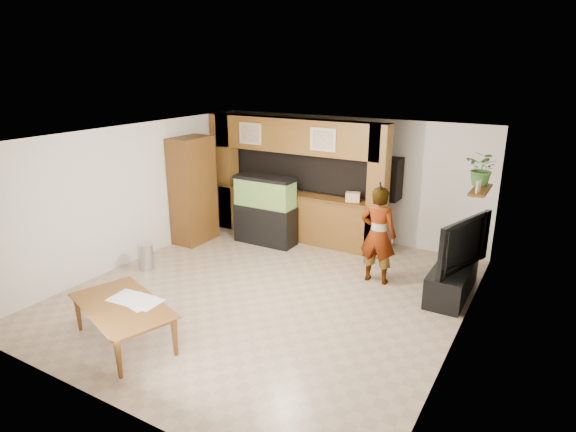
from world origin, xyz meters
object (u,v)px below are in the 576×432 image
Objects in this scene: pantry_cabinet at (193,190)px; television at (456,242)px; aquarium at (265,211)px; person at (378,235)px; dining_table at (122,324)px.

pantry_cabinet is 1.52× the size of television.
person reaches higher than aquarium.
aquarium is at bearing 100.21° from television.
dining_table is (0.42, -4.25, -0.42)m from aquarium.
person is 4.31m from dining_table.
aquarium is 4.00m from television.
dining_table is at bearing -84.84° from aquarium.
person is at bearing -13.70° from aquarium.
aquarium is at bearing -14.79° from person.
television is at bearing -7.72° from aquarium.
person is (4.09, -0.00, -0.26)m from pantry_cabinet.
dining_table is (-3.54, -3.74, -0.65)m from television.
television is at bearing 1.37° from pantry_cabinet.
dining_table is at bearing -63.39° from pantry_cabinet.
person is (2.70, -0.63, 0.15)m from aquarium.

